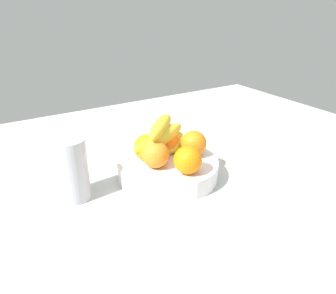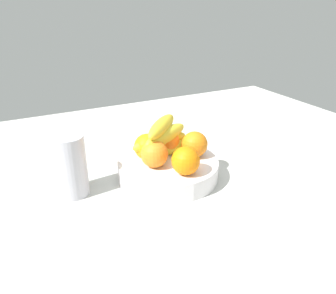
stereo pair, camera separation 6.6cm
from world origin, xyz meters
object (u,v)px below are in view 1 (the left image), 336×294
object	(u,v)px
orange_front_right	(194,143)
banana_bunch	(162,138)
fruit_bowl	(168,169)
orange_center	(165,141)
orange_back_left	(147,147)
orange_back_right	(156,155)
orange_front_left	(188,160)
thermos_tumbler	(72,170)

from	to	relation	value
orange_front_right	banana_bunch	size ratio (longest dim) A/B	0.38
fruit_bowl	orange_center	distance (cm)	8.01
orange_back_left	banana_bunch	size ratio (longest dim) A/B	0.38
fruit_bowl	orange_front_right	distance (cm)	9.81
fruit_bowl	orange_back_right	world-z (taller)	orange_back_right
orange_back_right	orange_front_left	bearing A→B (deg)	128.74
orange_front_right	orange_back_right	size ratio (longest dim) A/B	1.00
orange_front_left	orange_back_left	size ratio (longest dim) A/B	1.00
orange_front_left	orange_back_left	xyz separation A→B (cm)	(5.04, -11.84, 0.00)
fruit_bowl	orange_back_right	distance (cm)	7.78
thermos_tumbler	orange_back_right	bearing A→B (deg)	165.92
orange_front_right	orange_back_left	xyz separation A→B (cm)	(12.08, -4.36, 0.00)
orange_front_left	orange_center	xyz separation A→B (cm)	(-1.43, -13.09, 0.00)
banana_bunch	fruit_bowl	bearing A→B (deg)	85.69
banana_bunch	orange_back_left	bearing A→B (deg)	-2.84
thermos_tumbler	orange_back_left	bearing A→B (deg)	-179.11
orange_front_left	thermos_tumbler	distance (cm)	27.90
fruit_bowl	orange_front_right	size ratio (longest dim) A/B	3.81
orange_back_left	banana_bunch	world-z (taller)	banana_bunch
orange_back_left	banana_bunch	xyz separation A→B (cm)	(-4.66, 0.23, 1.76)
orange_back_left	thermos_tumbler	xyz separation A→B (cm)	(20.36, 0.32, -0.77)
orange_back_right	orange_back_left	bearing A→B (deg)	-91.48
orange_back_left	orange_back_right	xyz separation A→B (cm)	(0.14, 5.39, 0.00)
fruit_bowl	orange_back_left	distance (cm)	8.29
fruit_bowl	orange_front_left	world-z (taller)	orange_front_left
orange_center	orange_front_right	bearing A→B (deg)	135.01
thermos_tumbler	orange_center	bearing A→B (deg)	-176.66
orange_front_left	thermos_tumbler	bearing A→B (deg)	-24.41
orange_front_left	orange_center	bearing A→B (deg)	-96.23
orange_back_right	banana_bunch	size ratio (longest dim) A/B	0.38
orange_front_left	orange_back_left	bearing A→B (deg)	-66.94
orange_center	banana_bunch	bearing A→B (deg)	39.23
orange_center	thermos_tumbler	distance (cm)	26.88
fruit_bowl	orange_back_left	size ratio (longest dim) A/B	3.81
fruit_bowl	orange_front_left	xyz separation A→B (cm)	(-0.64, 8.26, 6.05)
fruit_bowl	orange_front_right	bearing A→B (deg)	174.17
banana_bunch	thermos_tumbler	distance (cm)	25.14
orange_front_left	orange_front_right	size ratio (longest dim) A/B	1.00
orange_back_left	fruit_bowl	bearing A→B (deg)	140.90
orange_front_left	orange_back_right	world-z (taller)	same
orange_front_left	orange_back_right	size ratio (longest dim) A/B	1.00
fruit_bowl	orange_back_right	xyz separation A→B (cm)	(4.54, 1.81, 6.05)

